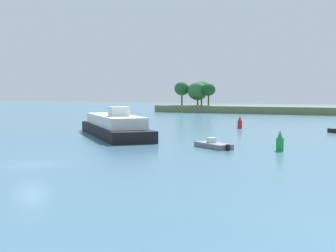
% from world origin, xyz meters
% --- Properties ---
extents(ground_plane, '(400.00, 400.00, 0.00)m').
position_xyz_m(ground_plane, '(0.00, 0.00, 0.00)').
color(ground_plane, teal).
extents(treeline_island, '(76.97, 14.20, 9.38)m').
position_xyz_m(treeline_island, '(0.30, 94.57, 2.22)').
color(treeline_island, '#66754C').
rests_on(treeline_island, ground).
extents(fishing_skiff, '(4.49, 3.75, 0.98)m').
position_xyz_m(fishing_skiff, '(8.59, 15.67, 0.27)').
color(fishing_skiff, slate).
rests_on(fishing_skiff, ground).
extents(white_riverboat, '(17.81, 17.66, 5.09)m').
position_xyz_m(white_riverboat, '(-6.79, 21.89, 1.22)').
color(white_riverboat, black).
rests_on(white_riverboat, ground).
extents(channel_buoy_red, '(0.70, 0.70, 1.90)m').
position_xyz_m(channel_buoy_red, '(3.57, 40.46, 0.81)').
color(channel_buoy_red, red).
rests_on(channel_buoy_red, ground).
extents(channel_buoy_green, '(0.70, 0.70, 1.90)m').
position_xyz_m(channel_buoy_green, '(14.86, 16.22, 0.81)').
color(channel_buoy_green, green).
rests_on(channel_buoy_green, ground).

